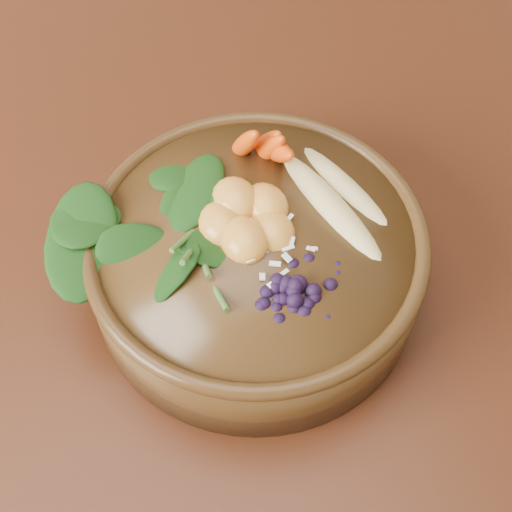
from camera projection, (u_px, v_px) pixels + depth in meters
ground at (99, 473)px, 1.31m from camera, size 4.00×4.00×0.00m
stoneware_bowl at (256, 262)px, 0.62m from camera, size 0.32×0.32×0.08m
kale_heap at (173, 192)px, 0.59m from camera, size 0.21×0.19×0.04m
carrot_cluster at (264, 121)px, 0.61m from camera, size 0.07×0.07×0.08m
banana_halves at (339, 184)px, 0.60m from camera, size 0.08×0.17×0.03m
mandarin_cluster at (247, 209)px, 0.59m from camera, size 0.09×0.10×0.03m
blueberry_pile at (298, 274)px, 0.55m from camera, size 0.14×0.12×0.04m
coconut_flakes at (270, 250)px, 0.58m from camera, size 0.10×0.08×0.01m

